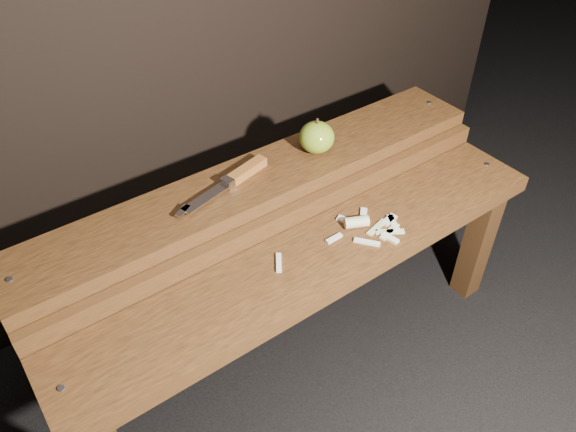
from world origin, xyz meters
TOP-DOWN VIEW (x-y plane):
  - ground at (0.00, 0.00)m, footprint 60.00×60.00m
  - bench_front_tier at (0.00, -0.06)m, footprint 1.20×0.20m
  - bench_rear_tier at (0.00, 0.17)m, footprint 1.20×0.21m
  - apple at (0.16, 0.17)m, footprint 0.09×0.09m
  - knife at (-0.06, 0.18)m, footprint 0.26×0.09m
  - apple_scraps at (0.13, -0.05)m, footprint 0.33×0.15m

SIDE VIEW (x-z plane):
  - ground at x=0.00m, z-range 0.00..0.00m
  - bench_front_tier at x=0.00m, z-range 0.14..0.56m
  - bench_rear_tier at x=0.00m, z-range 0.16..0.67m
  - apple_scraps at x=0.13m, z-range 0.41..0.44m
  - knife at x=-0.06m, z-range 0.50..0.52m
  - apple at x=0.16m, z-range 0.49..0.58m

